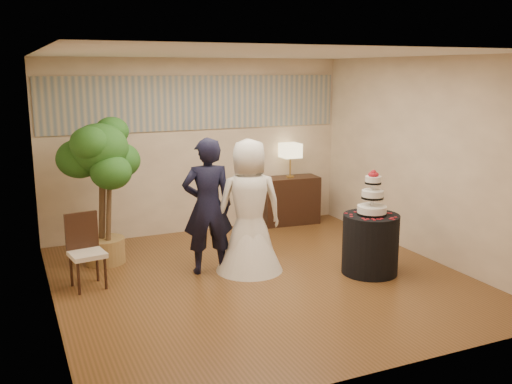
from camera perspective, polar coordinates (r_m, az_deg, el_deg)
name	(u,v)px	position (r m, az deg, el deg)	size (l,w,h in m)	color
floor	(262,279)	(7.36, 0.56, -8.69)	(5.00, 5.00, 0.00)	brown
ceiling	(262,54)	(6.88, 0.61, 13.65)	(5.00, 5.00, 0.00)	white
wall_back	(198,146)	(9.29, -5.85, 4.56)	(5.00, 0.06, 2.80)	beige
wall_front	(386,219)	(4.88, 12.87, -2.65)	(5.00, 0.06, 2.80)	beige
wall_left	(46,188)	(6.39, -20.28, 0.38)	(0.06, 5.00, 2.80)	beige
wall_right	(424,158)	(8.33, 16.46, 3.24)	(0.06, 5.00, 2.80)	beige
mural_border	(197,103)	(9.21, -5.90, 8.86)	(4.90, 0.02, 0.85)	gray
groom	(208,206)	(7.37, -4.86, -1.43)	(0.65, 0.43, 1.79)	black
bride	(249,206)	(7.42, -0.69, -1.39)	(0.89, 0.89, 1.76)	white
cake_table	(370,244)	(7.60, 11.37, -5.12)	(0.73, 0.73, 0.79)	black
wedding_cake	(373,192)	(7.43, 11.59, -0.05)	(0.38, 0.38, 0.59)	white
console	(290,200)	(9.85, 3.40, -0.83)	(0.98, 0.44, 0.82)	black
table_lamp	(290,160)	(9.72, 3.45, 3.18)	(0.31, 0.31, 0.58)	beige
ficus_tree	(102,191)	(7.96, -15.18, 0.11)	(0.97, 0.97, 2.03)	#265B1C
side_chair	(87,252)	(7.23, -16.55, -5.77)	(0.42, 0.44, 0.91)	black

